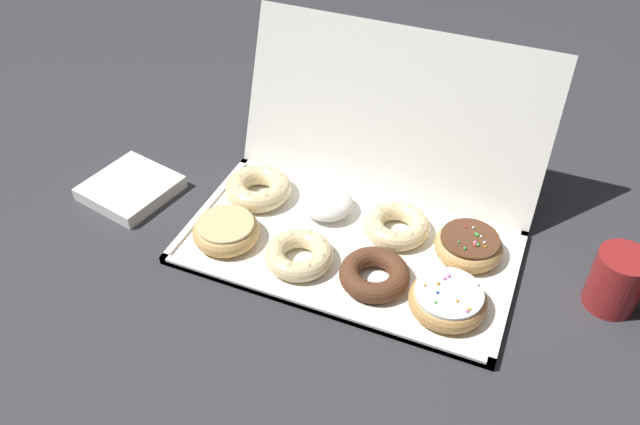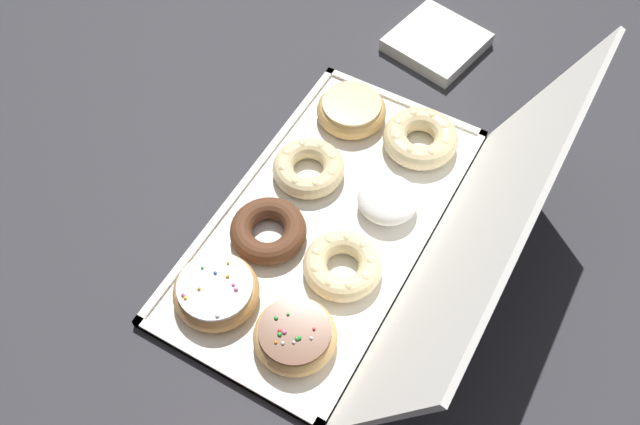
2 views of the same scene
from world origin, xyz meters
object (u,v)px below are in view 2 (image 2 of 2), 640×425
cruller_donut_1 (309,168)px  sprinkle_donut_7 (295,336)px  napkin_stack (436,42)px  powdered_filled_donut_5 (388,199)px  chocolate_cake_ring_donut_2 (268,231)px  sprinkle_donut_3 (216,291)px  cruller_donut_6 (343,265)px  glazed_ring_donut_0 (351,110)px  donut_box (326,222)px  cruller_donut_4 (421,138)px

cruller_donut_1 → sprinkle_donut_7: bearing=26.4°
napkin_stack → powdered_filled_donut_5: bearing=12.6°
chocolate_cake_ring_donut_2 → napkin_stack: size_ratio=0.76×
sprinkle_donut_3 → cruller_donut_1: bearing=179.1°
chocolate_cake_ring_donut_2 → cruller_donut_6: bearing=91.0°
cruller_donut_1 → powdered_filled_donut_5: bearing=91.9°
cruller_donut_1 → glazed_ring_donut_0: bearing=178.9°
donut_box → napkin_stack: (-0.43, -0.01, 0.01)m
cruller_donut_1 → chocolate_cake_ring_donut_2: (0.13, 0.01, -0.00)m
cruller_donut_4 → sprinkle_donut_7: bearing=-0.3°
glazed_ring_donut_0 → sprinkle_donut_7: size_ratio=1.01×
glazed_ring_donut_0 → sprinkle_donut_3: bearing=-1.0°
cruller_donut_6 → napkin_stack: size_ratio=0.77×
cruller_donut_4 → cruller_donut_6: (0.26, 0.00, -0.00)m
glazed_ring_donut_0 → donut_box: bearing=17.4°
chocolate_cake_ring_donut_2 → powdered_filled_donut_5: size_ratio=1.24×
donut_box → chocolate_cake_ring_donut_2: bearing=-41.3°
donut_box → sprinkle_donut_7: sprinkle_donut_7 is taller
glazed_ring_donut_0 → cruller_donut_1: 0.14m
chocolate_cake_ring_donut_2 → cruller_donut_4: size_ratio=0.94×
sprinkle_donut_3 → glazed_ring_donut_0: bearing=179.0°
donut_box → cruller_donut_1: size_ratio=4.93×
chocolate_cake_ring_donut_2 → napkin_stack: (-0.49, 0.05, -0.01)m
cruller_donut_1 → powdered_filled_donut_5: powdered_filled_donut_5 is taller
cruller_donut_1 → cruller_donut_6: (0.13, 0.13, 0.00)m
cruller_donut_6 → cruller_donut_1: bearing=-134.4°
glazed_ring_donut_0 → cruller_donut_6: 0.29m
napkin_stack → cruller_donut_6: bearing=8.7°
cruller_donut_4 → sprinkle_donut_7: sprinkle_donut_7 is taller
donut_box → powdered_filled_donut_5: size_ratio=6.08×
sprinkle_donut_3 → cruller_donut_6: (-0.12, 0.13, -0.00)m
sprinkle_donut_3 → cruller_donut_6: 0.18m
cruller_donut_1 → chocolate_cake_ring_donut_2: cruller_donut_1 is taller
sprinkle_donut_3 → napkin_stack: bearing=174.7°
chocolate_cake_ring_donut_2 → sprinkle_donut_3: sprinkle_donut_3 is taller
sprinkle_donut_7 → cruller_donut_6: bearing=178.3°
cruller_donut_4 → napkin_stack: cruller_donut_4 is taller
cruller_donut_1 → powdered_filled_donut_5: size_ratio=1.23×
cruller_donut_4 → cruller_donut_6: size_ratio=1.06×
sprinkle_donut_7 → napkin_stack: bearing=-173.4°
glazed_ring_donut_0 → napkin_stack: size_ratio=0.78×
donut_box → chocolate_cake_ring_donut_2: chocolate_cake_ring_donut_2 is taller
chocolate_cake_ring_donut_2 → cruller_donut_4: (-0.26, 0.12, 0.00)m
sprinkle_donut_7 → cruller_donut_4: bearing=179.7°
cruller_donut_4 → glazed_ring_donut_0: bearing=-89.4°
napkin_stack → donut_box: bearing=1.5°
chocolate_cake_ring_donut_2 → sprinkle_donut_7: 0.17m
glazed_ring_donut_0 → powdered_filled_donut_5: 0.19m
donut_box → cruller_donut_6: cruller_donut_6 is taller
powdered_filled_donut_5 → donut_box: bearing=-46.7°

